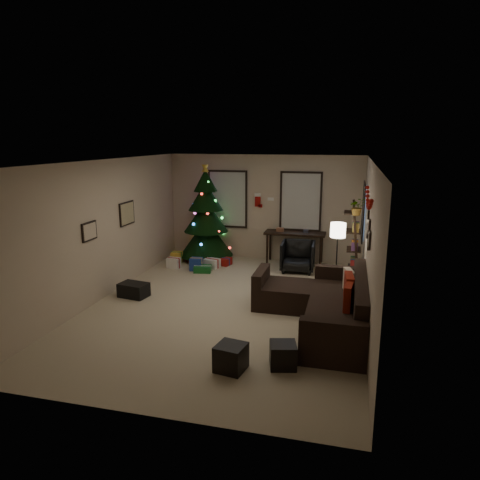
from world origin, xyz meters
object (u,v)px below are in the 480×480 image
desk_chair (298,256)px  sofa (324,306)px  bookshelf (355,244)px  desk (295,236)px  christmas_tree (206,220)px

desk_chair → sofa: bearing=-76.3°
sofa → desk_chair: sofa is taller
bookshelf → desk_chair: bearing=155.8°
sofa → desk: bearing=105.2°
bookshelf → sofa: bearing=-101.6°
sofa → desk: (-0.97, 3.55, 0.42)m
bookshelf → desk: bearing=139.7°
sofa → bookshelf: 2.44m
desk_chair → bookshelf: (1.28, -0.57, 0.51)m
christmas_tree → bookshelf: size_ratio=1.41×
desk_chair → bookshelf: bearing=-26.0°
sofa → desk_chair: (-0.81, 2.90, 0.07)m
christmas_tree → bookshelf: bearing=-15.6°
christmas_tree → desk: (2.27, 0.19, -0.34)m
desk → desk_chair: 0.76m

